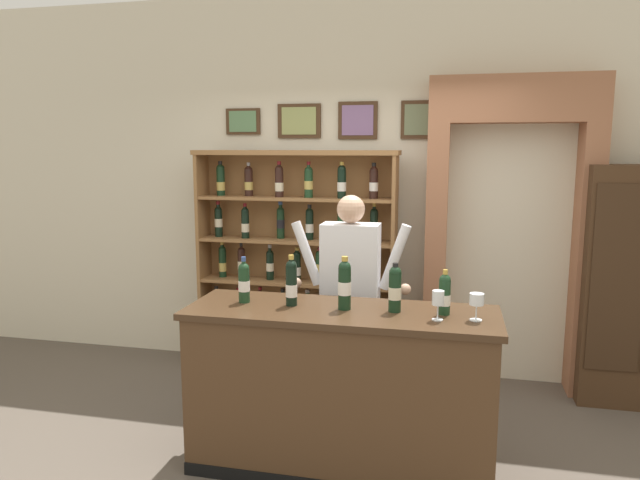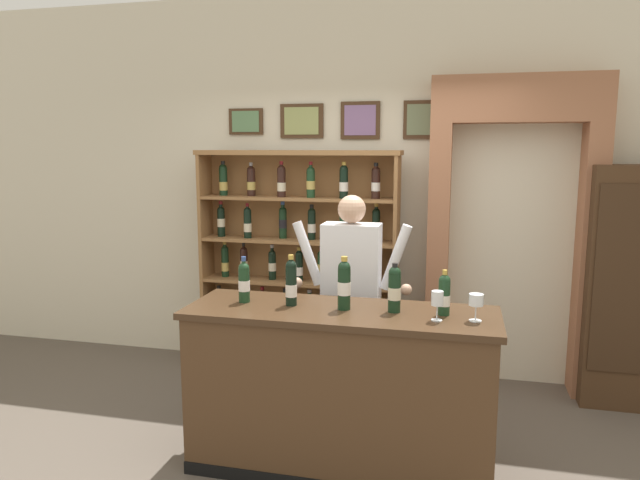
% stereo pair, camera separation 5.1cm
% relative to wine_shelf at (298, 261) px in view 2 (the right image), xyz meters
% --- Properties ---
extents(ground_plane, '(14.00, 14.00, 0.02)m').
position_rel_wine_shelf_xyz_m(ground_plane, '(0.55, -1.45, -1.03)').
color(ground_plane, brown).
extents(back_wall, '(12.00, 0.19, 3.30)m').
position_rel_wine_shelf_xyz_m(back_wall, '(0.55, 0.34, 0.63)').
color(back_wall, beige).
rests_on(back_wall, ground).
extents(wine_shelf, '(1.76, 0.30, 1.97)m').
position_rel_wine_shelf_xyz_m(wine_shelf, '(0.00, 0.00, 0.00)').
color(wine_shelf, olive).
rests_on(wine_shelf, ground).
extents(archway_doorway, '(1.34, 0.45, 2.55)m').
position_rel_wine_shelf_xyz_m(archway_doorway, '(1.77, 0.21, 0.44)').
color(archway_doorway, '#9E6647').
rests_on(archway_doorway, ground).
extents(tasting_counter, '(1.89, 0.63, 1.02)m').
position_rel_wine_shelf_xyz_m(tasting_counter, '(0.67, -1.45, -0.51)').
color(tasting_counter, '#4C331E').
rests_on(tasting_counter, ground).
extents(shopkeeper, '(0.87, 0.22, 1.66)m').
position_rel_wine_shelf_xyz_m(shopkeeper, '(0.62, -0.80, 0.01)').
color(shopkeeper, '#2D3347').
rests_on(shopkeeper, ground).
extents(tasting_bottle_chianti, '(0.07, 0.07, 0.29)m').
position_rel_wine_shelf_xyz_m(tasting_bottle_chianti, '(0.04, -1.42, 0.14)').
color(tasting_bottle_chianti, '#19381E').
rests_on(tasting_bottle_chianti, tasting_counter).
extents(tasting_bottle_rosso, '(0.07, 0.07, 0.32)m').
position_rel_wine_shelf_xyz_m(tasting_bottle_rosso, '(0.35, -1.42, 0.15)').
color(tasting_bottle_rosso, black).
rests_on(tasting_bottle_rosso, tasting_counter).
extents(tasting_bottle_super_tuscan, '(0.08, 0.08, 0.33)m').
position_rel_wine_shelf_xyz_m(tasting_bottle_super_tuscan, '(0.69, -1.44, 0.16)').
color(tasting_bottle_super_tuscan, black).
rests_on(tasting_bottle_super_tuscan, tasting_counter).
extents(tasting_bottle_prosecco, '(0.08, 0.08, 0.29)m').
position_rel_wine_shelf_xyz_m(tasting_bottle_prosecco, '(0.99, -1.42, 0.15)').
color(tasting_bottle_prosecco, black).
rests_on(tasting_bottle_prosecco, tasting_counter).
extents(tasting_bottle_vin_santo, '(0.07, 0.07, 0.27)m').
position_rel_wine_shelf_xyz_m(tasting_bottle_vin_santo, '(1.28, -1.42, 0.13)').
color(tasting_bottle_vin_santo, '#19381E').
rests_on(tasting_bottle_vin_santo, tasting_counter).
extents(wine_glass_right, '(0.08, 0.08, 0.16)m').
position_rel_wine_shelf_xyz_m(wine_glass_right, '(1.46, -1.50, 0.12)').
color(wine_glass_right, silver).
rests_on(wine_glass_right, tasting_counter).
extents(wine_glass_left, '(0.07, 0.07, 0.17)m').
position_rel_wine_shelf_xyz_m(wine_glass_left, '(1.25, -1.54, 0.12)').
color(wine_glass_left, silver).
rests_on(wine_glass_left, tasting_counter).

